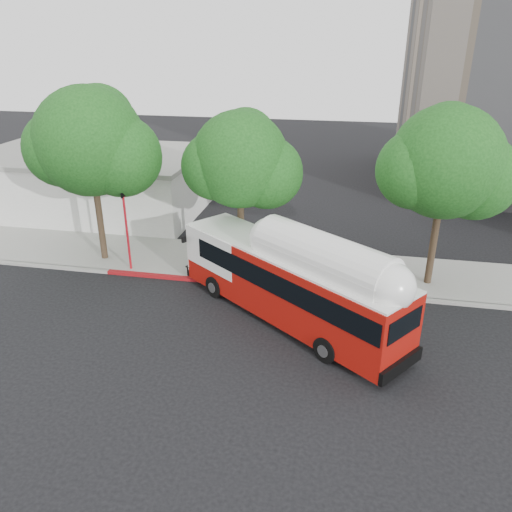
{
  "coord_description": "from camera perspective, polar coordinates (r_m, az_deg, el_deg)",
  "views": [
    {
      "loc": [
        4.68,
        -18.73,
        11.96
      ],
      "look_at": [
        0.42,
        3.0,
        2.13
      ],
      "focal_mm": 35.0,
      "sensor_mm": 36.0,
      "label": 1
    }
  ],
  "objects": [
    {
      "name": "curb_strip",
      "position": [
        25.98,
        -0.54,
        -3.28
      ],
      "size": [
        60.0,
        0.3,
        0.15
      ],
      "primitive_type": "cube",
      "color": "gray",
      "rests_on": "ground"
    },
    {
      "name": "ground",
      "position": [
        22.71,
        -2.53,
        -7.86
      ],
      "size": [
        120.0,
        120.0,
        0.0
      ],
      "primitive_type": "plane",
      "color": "black",
      "rests_on": "ground"
    },
    {
      "name": "sidewalk",
      "position": [
        28.28,
        0.52,
        -0.91
      ],
      "size": [
        60.0,
        5.0,
        0.15
      ],
      "primitive_type": "cube",
      "color": "gray",
      "rests_on": "ground"
    },
    {
      "name": "signal_pole",
      "position": [
        27.61,
        -14.52,
        2.68
      ],
      "size": [
        0.13,
        0.43,
        4.49
      ],
      "color": "red",
      "rests_on": "ground"
    },
    {
      "name": "street_tree_mid",
      "position": [
        26.06,
        -0.92,
        10.5
      ],
      "size": [
        5.75,
        5.0,
        8.62
      ],
      "color": "#2D2116",
      "rests_on": "ground"
    },
    {
      "name": "street_tree_right",
      "position": [
        25.69,
        21.77,
        9.43
      ],
      "size": [
        6.21,
        5.4,
        9.18
      ],
      "color": "#2D2116",
      "rests_on": "ground"
    },
    {
      "name": "red_curb_segment",
      "position": [
        26.69,
        -6.87,
        -2.68
      ],
      "size": [
        10.0,
        0.32,
        0.16
      ],
      "primitive_type": "cube",
      "color": "maroon",
      "rests_on": "ground"
    },
    {
      "name": "street_tree_left",
      "position": [
        28.16,
        -17.52,
        11.9
      ],
      "size": [
        6.67,
        5.8,
        9.74
      ],
      "color": "#2D2116",
      "rests_on": "ground"
    },
    {
      "name": "low_commercial_bldg",
      "position": [
        38.94,
        -18.2,
        8.15
      ],
      "size": [
        16.2,
        10.2,
        4.25
      ],
      "color": "silver",
      "rests_on": "ground"
    },
    {
      "name": "transit_bus",
      "position": [
        22.31,
        3.8,
        -3.28
      ],
      "size": [
        11.55,
        9.51,
        3.79
      ],
      "rotation": [
        0.0,
        0.0,
        -0.65
      ],
      "color": "#9E110A",
      "rests_on": "ground"
    }
  ]
}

